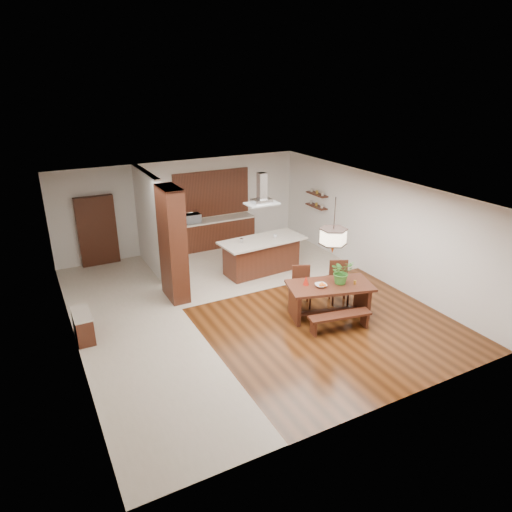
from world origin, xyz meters
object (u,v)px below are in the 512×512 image
dining_bench (339,322)px  hallway_console (83,326)px  dining_table (330,293)px  range_hood (262,189)px  dining_chair_left (302,287)px  fruit_bowl (321,285)px  microwave (192,218)px  pendant_lantern (334,226)px  foliage_plant (341,272)px  island_cup (275,236)px  dining_chair_right (340,283)px  kitchen_island (262,255)px

dining_bench → hallway_console: bearing=155.9°
dining_table → range_hood: bearing=93.3°
hallway_console → dining_bench: bearing=-24.1°
dining_bench → range_hood: 4.34m
dining_chair_left → fruit_bowl: 0.78m
dining_bench → range_hood: bearing=89.7°
microwave → range_hood: bearing=-66.5°
pendant_lantern → fruit_bowl: pendant_lantern is taller
dining_chair_left → foliage_plant: bearing=-29.8°
dining_chair_left → island_cup: size_ratio=8.59×
dining_chair_left → island_cup: 2.38m
dining_chair_right → foliage_plant: (-0.37, -0.49, 0.57)m
dining_bench → kitchen_island: kitchen_island is taller
hallway_console → pendant_lantern: size_ratio=0.67×
foliage_plant → kitchen_island: (-0.44, 3.08, -0.58)m
dining_bench → dining_chair_left: (-0.11, 1.38, 0.30)m
hallway_console → foliage_plant: (5.58, -1.67, 0.79)m
range_hood → foliage_plant: bearing=-81.9°
dining_chair_left → foliage_plant: 1.12m
microwave → fruit_bowl: bearing=-79.9°
hallway_console → kitchen_island: 5.33m
dining_chair_right → fruit_bowl: 1.05m
dining_bench → island_cup: (0.42, 3.64, 0.85)m
dining_table → dining_bench: 0.81m
dining_bench → pendant_lantern: size_ratio=1.10×
hallway_console → dining_chair_right: size_ratio=0.83×
fruit_bowl → island_cup: bearing=80.6°
dining_bench → kitchen_island: bearing=89.7°
dining_table → foliage_plant: foliage_plant is taller
dining_chair_left → pendant_lantern: 1.90m
range_hood → island_cup: (0.40, -0.07, -1.41)m
fruit_bowl → pendant_lantern: bearing=-0.2°
dining_chair_left → foliage_plant: foliage_plant is taller
hallway_console → dining_table: dining_table is taller
dining_bench → foliage_plant: bearing=53.7°
hallway_console → dining_bench: 5.61m
dining_chair_right → microwave: bearing=135.5°
fruit_bowl → microwave: bearing=100.7°
dining_table → dining_bench: dining_table is taller
foliage_plant → island_cup: 3.02m
dining_chair_right → fruit_bowl: size_ratio=4.00×
dining_chair_right → fruit_bowl: (-0.90, -0.44, 0.32)m
pendant_lantern → microwave: (-1.32, 5.58, -1.15)m
dining_chair_left → fruit_bowl: size_ratio=3.83×
island_cup → dining_chair_right: bearing=-80.8°
dining_chair_left → fruit_bowl: (0.04, -0.71, 0.34)m
hallway_console → microwave: (3.99, 3.97, 0.78)m
dining_chair_right → range_hood: size_ratio=1.18×
hallway_console → kitchen_island: (5.14, 1.41, 0.20)m
foliage_plant → microwave: foliage_plant is taller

